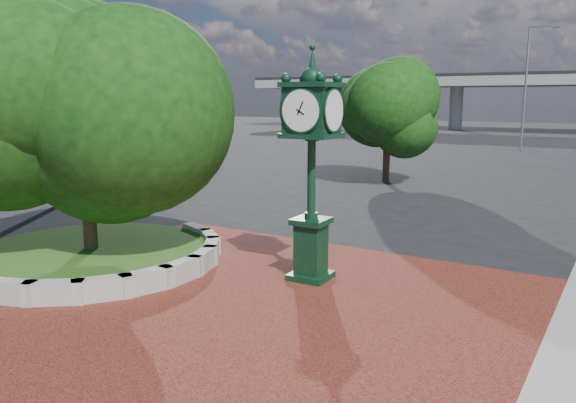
% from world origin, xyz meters
% --- Properties ---
extents(ground, '(200.00, 200.00, 0.00)m').
position_xyz_m(ground, '(0.00, 0.00, 0.00)').
color(ground, black).
rests_on(ground, ground).
extents(plaza, '(12.00, 12.00, 0.04)m').
position_xyz_m(plaza, '(0.00, -1.00, 0.02)').
color(plaza, maroon).
rests_on(plaza, ground).
extents(planter_wall, '(2.96, 6.77, 0.54)m').
position_xyz_m(planter_wall, '(-2.71, -0.00, 0.27)').
color(planter_wall, '#9E9B93').
rests_on(planter_wall, ground).
extents(grass_bed, '(6.10, 6.10, 0.40)m').
position_xyz_m(grass_bed, '(-5.00, 0.00, 0.20)').
color(grass_bed, '#234F16').
rests_on(grass_bed, ground).
extents(tree_planter, '(5.20, 5.20, 6.33)m').
position_xyz_m(tree_planter, '(-5.00, 0.00, 3.72)').
color(tree_planter, '#38281C').
rests_on(tree_planter, ground).
extents(tree_northwest, '(5.60, 5.60, 6.93)m').
position_xyz_m(tree_northwest, '(-13.00, 5.00, 4.12)').
color(tree_northwest, '#38281C').
rests_on(tree_northwest, ground).
extents(tree_street, '(4.40, 4.40, 5.45)m').
position_xyz_m(tree_street, '(-4.00, 18.00, 3.24)').
color(tree_street, '#38281C').
rests_on(tree_street, ground).
extents(post_clock, '(1.19, 1.19, 5.43)m').
position_xyz_m(post_clock, '(0.71, 1.81, 2.98)').
color(post_clock, black).
rests_on(post_clock, ground).
extents(street_lamp_far, '(2.24, 0.28, 9.99)m').
position_xyz_m(street_lamp_far, '(-0.91, 40.07, 5.86)').
color(street_lamp_far, slate).
rests_on(street_lamp_far, ground).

